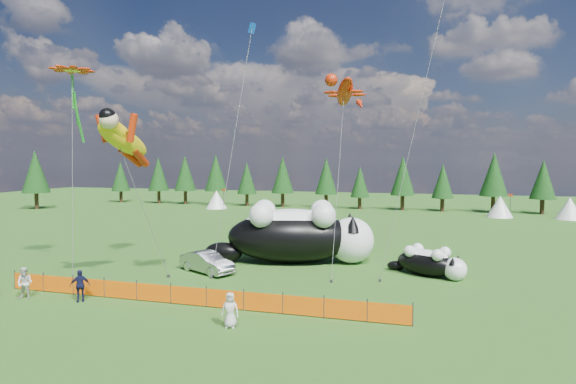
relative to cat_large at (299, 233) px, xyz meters
name	(u,v)px	position (x,y,z in m)	size (l,w,h in m)	color
ground	(214,289)	(-3.06, -7.87, -2.11)	(160.00, 160.00, 0.00)	#10370A
safety_fence	(188,296)	(-3.06, -10.87, -1.61)	(22.06, 0.06, 1.10)	#262626
tree_line	(338,182)	(-3.06, 37.13, 1.89)	(90.00, 4.00, 8.00)	black
festival_tents	(412,204)	(7.94, 32.13, -0.71)	(50.00, 3.20, 2.80)	white
cat_large	(299,233)	(0.00, 0.00, 0.00)	(12.16, 6.36, 4.45)	black
cat_small	(430,262)	(9.00, -1.50, -1.20)	(4.95, 3.42, 1.91)	black
car	(207,262)	(-5.12, -4.44, -1.43)	(1.45, 4.16, 1.37)	#A6A7AB
spectator_b	(25,283)	(-11.97, -12.21, -1.26)	(0.83, 0.49, 1.70)	silver
spectator_c	(80,286)	(-8.85, -11.78, -1.27)	(0.98, 0.50, 1.68)	#141639
spectator_e	(230,310)	(0.16, -13.12, -1.32)	(0.77, 0.50, 1.57)	silver
superhero_kite	(123,140)	(-8.08, -8.87, 6.43)	(4.58, 5.12, 10.56)	#DABA0B
gecko_kite	(345,92)	(2.43, 5.72, 10.79)	(4.80, 14.08, 16.48)	red
flower_kite	(72,73)	(-13.02, -6.99, 10.79)	(3.63, 4.48, 13.41)	red
diamond_kite_a	(250,42)	(-3.12, -1.48, 13.35)	(1.49, 5.13, 17.37)	blue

